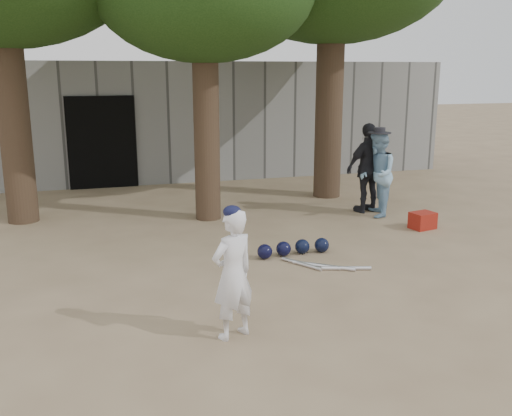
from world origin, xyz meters
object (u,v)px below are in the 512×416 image
object	(u,v)px
boy_player	(233,274)
red_bag	(423,220)
spectator_dark	(369,168)
spectator_blue	(377,174)

from	to	relation	value
boy_player	red_bag	xyz separation A→B (m)	(4.35, 3.17, -0.56)
boy_player	spectator_dark	size ratio (longest dim) A/B	0.79
boy_player	spectator_dark	xyz separation A→B (m)	(3.98, 4.59, 0.18)
spectator_dark	red_bag	bearing A→B (deg)	92.99
spectator_blue	spectator_dark	bearing A→B (deg)	-160.49
boy_player	spectator_blue	xyz separation A→B (m)	(3.98, 4.23, 0.12)
boy_player	spectator_blue	world-z (taller)	spectator_blue
spectator_blue	red_bag	world-z (taller)	spectator_blue
red_bag	spectator_blue	bearing A→B (deg)	109.35
spectator_blue	spectator_dark	xyz separation A→B (m)	(0.00, 0.36, 0.06)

